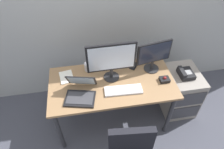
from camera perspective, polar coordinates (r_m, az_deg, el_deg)
ground_plane at (r=2.87m, az=-0.00°, el=-12.17°), size 8.00×8.00×0.00m
desk at (r=2.36m, az=-0.00°, el=-3.51°), size 1.42×0.72×0.72m
file_cabinet at (r=2.90m, az=18.30°, el=-4.45°), size 0.42×0.53×0.63m
desk_phone at (r=2.65m, az=19.93°, el=0.30°), size 0.17×0.20×0.09m
monitor_main at (r=2.17m, az=-0.15°, el=4.25°), size 0.54×0.18×0.47m
monitor_side at (r=2.37m, az=11.66°, el=5.46°), size 0.41×0.18×0.39m
keyboard at (r=2.21m, az=3.23°, el=-4.39°), size 0.42×0.15×0.03m
laptop at (r=2.16m, az=-8.80°, el=-4.84°), size 0.38×0.38×0.22m
trackball_mouse at (r=2.38m, az=14.53°, el=-1.35°), size 0.11×0.09×0.07m
coffee_mug at (r=2.43m, az=-6.68°, el=2.18°), size 0.09×0.08×0.11m
paper_notepad at (r=2.41m, az=-12.66°, el=-0.70°), size 0.18×0.23×0.01m
cell_phone at (r=2.51m, az=6.15°, el=2.45°), size 0.14×0.16×0.01m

